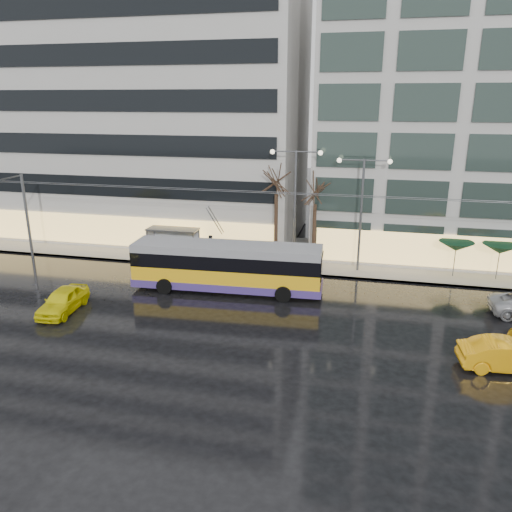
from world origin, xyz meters
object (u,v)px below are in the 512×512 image
(street_lamp_near, at_px, (295,192))
(taxi_a, at_px, (63,301))
(trolleybus, at_px, (227,268))
(bus_shelter, at_px, (170,236))

(street_lamp_near, relative_size, taxi_a, 2.04)
(trolleybus, distance_m, street_lamp_near, 8.35)
(trolleybus, xyz_separation_m, street_lamp_near, (3.73, 6.07, 4.35))
(trolleybus, distance_m, bus_shelter, 8.93)
(bus_shelter, xyz_separation_m, taxi_a, (-2.36, -11.78, -1.21))
(trolleybus, distance_m, taxi_a, 10.77)
(street_lamp_near, bearing_deg, taxi_a, -136.99)
(bus_shelter, bearing_deg, street_lamp_near, 0.63)
(taxi_a, bearing_deg, trolleybus, 28.07)
(trolleybus, xyz_separation_m, taxi_a, (-9.01, -5.82, -0.88))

